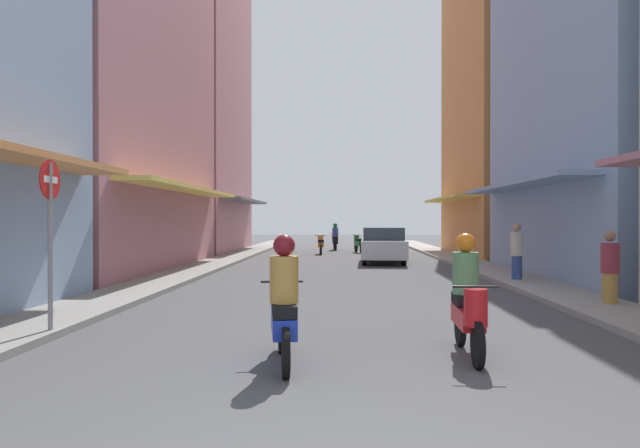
% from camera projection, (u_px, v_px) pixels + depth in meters
% --- Properties ---
extents(ground_plane, '(95.99, 95.99, 0.00)m').
position_uv_depth(ground_plane, '(342.00, 268.00, 20.98)').
color(ground_plane, '#4C4C4F').
extents(sidewalk_left, '(1.57, 51.63, 0.12)m').
position_uv_depth(sidewalk_left, '(206.00, 266.00, 21.16)').
color(sidewalk_left, gray).
rests_on(sidewalk_left, ground).
extents(sidewalk_right, '(1.57, 51.63, 0.12)m').
position_uv_depth(sidewalk_right, '(482.00, 267.00, 20.79)').
color(sidewalk_right, '#9E9991').
rests_on(sidewalk_right, ground).
extents(building_left_mid, '(7.05, 12.37, 15.49)m').
position_uv_depth(building_left_mid, '(88.00, 46.00, 20.00)').
color(building_left_mid, '#B7727F').
rests_on(building_left_mid, ground).
extents(building_left_far, '(7.05, 10.39, 17.67)m').
position_uv_depth(building_left_far, '(182.00, 91.00, 31.83)').
color(building_left_far, '#B7727F').
rests_on(building_left_far, ground).
extents(building_right_mid, '(7.05, 10.51, 15.30)m').
position_uv_depth(building_right_mid, '(637.00, 22.00, 17.29)').
color(building_right_mid, '#8CA5CC').
rests_on(building_right_mid, ground).
extents(building_right_far, '(7.05, 10.16, 15.79)m').
position_uv_depth(building_right_far, '(520.00, 96.00, 28.62)').
color(building_right_far, '#D88C4C').
rests_on(building_right_far, ground).
extents(motorbike_blue, '(0.56, 1.80, 1.58)m').
position_uv_depth(motorbike_blue, '(284.00, 307.00, 7.02)').
color(motorbike_blue, black).
rests_on(motorbike_blue, ground).
extents(motorbike_red, '(0.55, 1.81, 1.58)m').
position_uv_depth(motorbike_red, '(468.00, 301.00, 7.49)').
color(motorbike_red, black).
rests_on(motorbike_red, ground).
extents(motorbike_orange, '(0.55, 1.81, 0.96)m').
position_uv_depth(motorbike_orange, '(321.00, 244.00, 29.72)').
color(motorbike_orange, black).
rests_on(motorbike_orange, ground).
extents(motorbike_green, '(0.63, 1.79, 0.96)m').
position_uv_depth(motorbike_green, '(359.00, 243.00, 31.08)').
color(motorbike_green, black).
rests_on(motorbike_green, ground).
extents(motorbike_black, '(0.55, 1.81, 1.58)m').
position_uv_depth(motorbike_black, '(335.00, 238.00, 33.79)').
color(motorbike_black, black).
rests_on(motorbike_black, ground).
extents(parked_car, '(1.94, 4.17, 1.45)m').
position_uv_depth(parked_car, '(383.00, 245.00, 23.57)').
color(parked_car, silver).
rests_on(parked_car, ground).
extents(pedestrian_foreground, '(0.34, 0.34, 1.55)m').
position_uv_depth(pedestrian_foreground, '(610.00, 270.00, 11.42)').
color(pedestrian_foreground, '#BF8C3F').
rests_on(pedestrian_foreground, ground).
extents(pedestrian_far, '(0.34, 0.34, 1.66)m').
position_uv_depth(pedestrian_far, '(517.00, 253.00, 16.01)').
color(pedestrian_far, '#334C8C').
rests_on(pedestrian_far, ground).
extents(street_sign_no_entry, '(0.07, 0.60, 2.65)m').
position_uv_depth(street_sign_no_entry, '(50.00, 222.00, 8.62)').
color(street_sign_no_entry, gray).
rests_on(street_sign_no_entry, ground).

